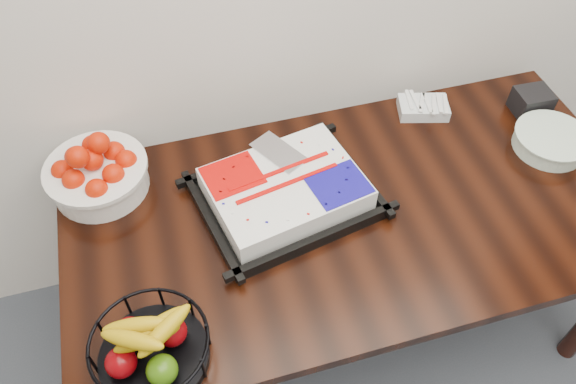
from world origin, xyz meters
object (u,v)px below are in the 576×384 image
object	(u,v)px
napkin_box	(531,102)
table	(355,225)
tangerine_bowl	(96,169)
fruit_basket	(151,347)
plate_stack	(550,141)
cake_tray	(285,191)

from	to	relation	value
napkin_box	table	bearing A→B (deg)	-161.47
table	tangerine_bowl	size ratio (longest dim) A/B	5.64
tangerine_bowl	napkin_box	bearing A→B (deg)	-2.09
tangerine_bowl	fruit_basket	xyz separation A→B (m)	(0.09, -0.62, -0.02)
napkin_box	fruit_basket	bearing A→B (deg)	-158.17
tangerine_bowl	plate_stack	xyz separation A→B (m)	(1.47, -0.24, -0.06)
tangerine_bowl	napkin_box	distance (m)	1.51
cake_tray	napkin_box	distance (m)	0.97
cake_tray	napkin_box	size ratio (longest dim) A/B	4.80
table	fruit_basket	size ratio (longest dim) A/B	6.07
cake_tray	fruit_basket	distance (m)	0.61
table	fruit_basket	bearing A→B (deg)	-154.65
tangerine_bowl	napkin_box	xyz separation A→B (m)	(1.51, -0.05, -0.04)
tangerine_bowl	plate_stack	bearing A→B (deg)	-9.17
cake_tray	plate_stack	world-z (taller)	cake_tray
tangerine_bowl	fruit_basket	size ratio (longest dim) A/B	1.08
fruit_basket	plate_stack	bearing A→B (deg)	15.58
table	napkin_box	bearing A→B (deg)	18.53
cake_tray	table	bearing A→B (deg)	-22.87
table	plate_stack	distance (m)	0.73
plate_stack	cake_tray	bearing A→B (deg)	178.81
fruit_basket	tangerine_bowl	bearing A→B (deg)	98.06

